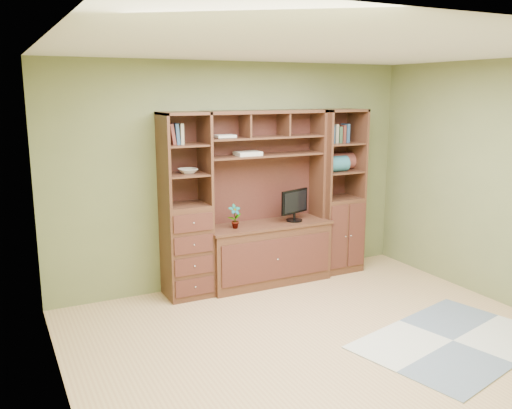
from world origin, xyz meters
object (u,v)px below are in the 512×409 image
left_tower (186,206)px  center_hutch (268,199)px  monitor (295,199)px  right_tower (338,191)px

left_tower → center_hutch: bearing=-2.3°
center_hutch → monitor: 0.34m
center_hutch → right_tower: same height
left_tower → monitor: (1.34, -0.07, -0.03)m
center_hutch → monitor: bearing=-5.8°
monitor → right_tower: bearing=-12.0°
monitor → center_hutch: bearing=155.9°
left_tower → right_tower: bearing=0.0°
center_hutch → left_tower: same height
left_tower → monitor: bearing=-3.2°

